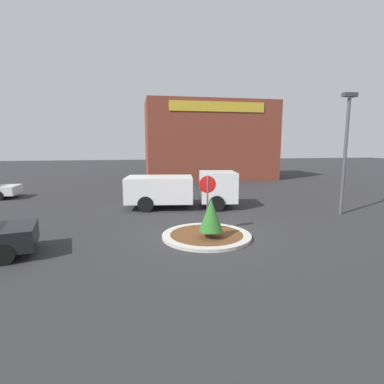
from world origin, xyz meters
name	(u,v)px	position (x,y,z in m)	size (l,w,h in m)	color
ground_plane	(206,237)	(0.00, 0.00, 0.00)	(120.00, 120.00, 0.00)	#2D2D30
traffic_island	(207,236)	(0.00, 0.00, 0.06)	(3.43, 3.43, 0.12)	#BCB7AD
stop_sign	(207,194)	(0.14, 0.45, 1.62)	(0.68, 0.07, 2.34)	#4C4C51
island_shrub	(211,215)	(0.06, -0.44, 0.97)	(0.89, 0.89, 1.44)	brown
utility_truck	(182,188)	(-0.08, 5.61, 1.09)	(6.34, 3.14, 2.02)	white
storefront_building	(209,141)	(5.02, 19.53, 3.89)	(12.87, 6.07, 7.76)	brown
light_pole	(346,144)	(7.65, 2.46, 3.54)	(0.70, 0.30, 6.00)	#4C4C51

